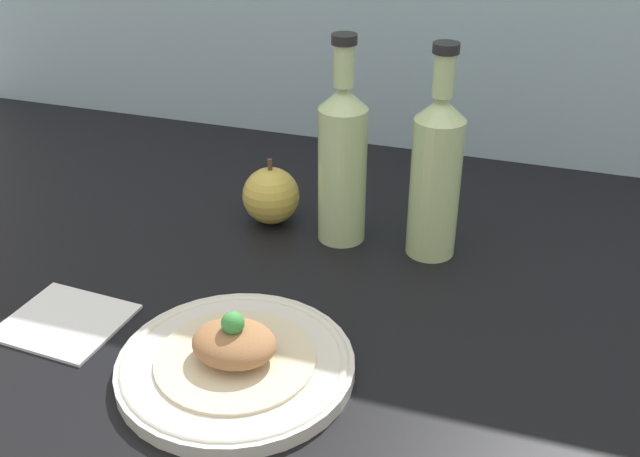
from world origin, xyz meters
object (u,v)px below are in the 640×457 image
cider_bottle_right (436,173)px  apple (271,196)px  plate (236,365)px  plated_food (235,347)px  cider_bottle_left (342,161)px

cider_bottle_right → apple: size_ratio=2.91×
plate → cider_bottle_right: cider_bottle_right is taller
plate → plated_food: (0.00, -0.00, 2.29)cm
plate → cider_bottle_right: bearing=64.8°
plate → plated_food: plated_food is taller
plated_food → cider_bottle_left: bearing=85.9°
cider_bottle_right → apple: (-23.32, 1.35, -7.51)cm
plate → apple: bearing=105.0°
cider_bottle_left → plated_food: bearing=-94.1°
plated_food → apple: (-8.67, 32.41, 0.79)cm
cider_bottle_right → apple: cider_bottle_right is taller
apple → plate: bearing=-75.0°
cider_bottle_left → cider_bottle_right: same height
cider_bottle_left → plate: bearing=-94.1°
plated_food → apple: 33.56cm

